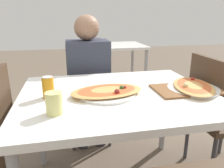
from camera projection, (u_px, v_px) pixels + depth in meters
dining_table at (117, 103)px, 1.36m from camera, size 1.17×0.95×0.74m
chair_far_seated at (88, 89)px, 2.14m from camera, size 0.40×0.40×0.92m
chair_side_right at (215, 112)px, 1.63m from camera, size 0.40×0.40×0.92m
person_seated at (88, 72)px, 1.97m from camera, size 0.37×0.29×1.20m
pizza_main at (107, 92)px, 1.30m from camera, size 0.46×0.34×0.06m
soda_can at (48, 87)px, 1.24m from camera, size 0.07×0.07×0.12m
drink_glass at (54, 103)px, 1.04m from camera, size 0.08×0.08×0.11m
serving_tray at (187, 89)px, 1.38m from camera, size 0.41×0.26×0.01m
pizza_second at (193, 87)px, 1.39m from camera, size 0.36×0.46×0.06m
background_table at (107, 48)px, 3.49m from camera, size 1.10×0.80×0.86m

